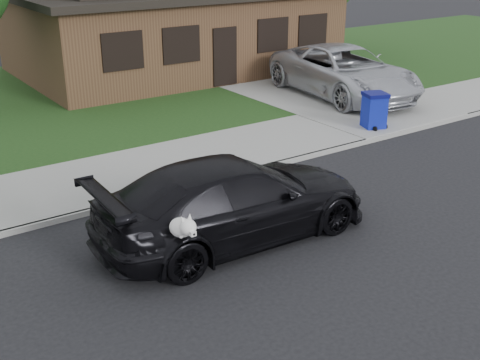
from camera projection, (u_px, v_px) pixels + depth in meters
ground at (360, 224)px, 11.99m from camera, size 120.00×120.00×0.00m
sidewalk at (223, 152)px, 15.78m from camera, size 60.00×3.00×0.12m
curb at (257, 169)px, 14.63m from camera, size 60.00×0.12×0.12m
lawn at (103, 92)px, 21.87m from camera, size 60.00×13.00×0.13m
driveway at (283, 86)px, 22.74m from camera, size 4.50×13.00×0.14m
sedan at (234, 200)px, 11.17m from camera, size 5.43×2.62×1.56m
minivan at (344, 72)px, 20.71m from camera, size 3.55×6.42×1.70m
recycling_bin at (374, 110)px, 17.40m from camera, size 0.80×0.80×1.05m
house at (171, 20)px, 24.72m from camera, size 12.60×8.60×4.65m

